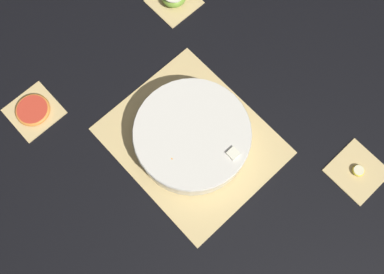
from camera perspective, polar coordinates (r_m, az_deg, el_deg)
ground_plane at (r=1.17m, az=0.00°, el=-0.51°), size 6.00×6.00×0.00m
bamboo_mat_center at (r=1.16m, az=0.00°, el=-0.46°), size 0.42×0.35×0.01m
coaster_mat_near_left at (r=1.26m, az=-19.44°, el=3.11°), size 0.13×0.13×0.01m
coaster_mat_far_left at (r=1.36m, az=-2.30°, el=16.82°), size 0.13×0.13×0.01m
coaster_mat_far_right at (r=1.21m, az=20.26°, el=-4.11°), size 0.13×0.13×0.01m
fruit_salad_bowl at (r=1.12m, az=0.04°, el=0.17°), size 0.30×0.30×0.07m
banana_coin_single at (r=1.21m, az=20.38°, el=-4.02°), size 0.03×0.03×0.01m
grapefruit_slice at (r=1.25m, az=-19.56°, el=3.26°), size 0.09×0.09×0.01m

